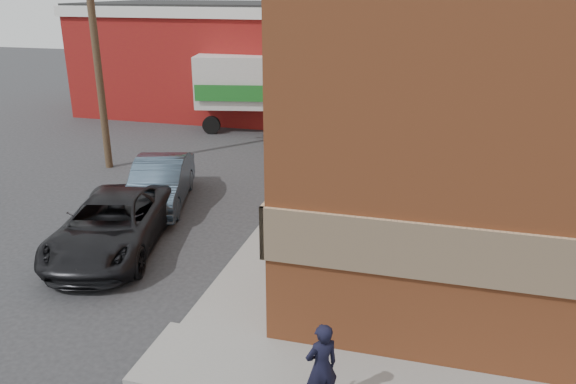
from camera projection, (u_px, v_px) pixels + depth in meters
The scene contains 8 objects.
ground at pixel (194, 331), 11.04m from camera, with size 90.00×90.00×0.00m, color #28282B.
sidewalk_west at pixel (320, 184), 19.02m from camera, with size 1.80×18.00×0.12m, color gray.
warehouse at pixel (244, 58), 29.66m from camera, with size 16.30×8.30×5.60m.
utility_pole at pixel (94, 36), 19.41m from camera, with size 2.00×0.26×9.00m.
man at pixel (321, 367), 8.62m from camera, with size 0.55×0.36×1.52m, color black.
sedan at pixel (160, 182), 17.22m from camera, with size 1.52×4.36×1.44m, color #324353.
suv_a at pixel (112, 225), 14.21m from camera, with size 2.32×5.02×1.40m, color black.
box_truck at pixel (270, 88), 25.79m from camera, with size 7.26×3.41×3.45m.
Camera 1 is at (4.28, -8.59, 6.39)m, focal length 35.00 mm.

